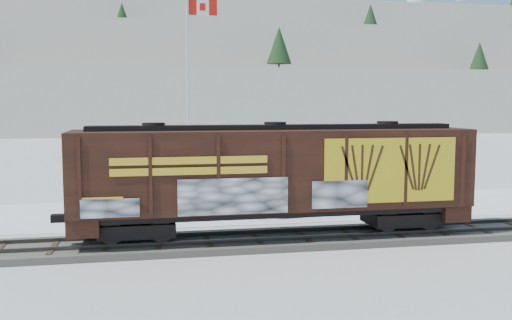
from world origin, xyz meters
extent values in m
plane|color=white|center=(0.00, 0.00, 0.00)|extent=(500.00, 500.00, 0.00)
cube|color=#59544C|center=(0.00, 0.00, 0.14)|extent=(50.00, 3.40, 0.28)
cube|color=#33302D|center=(0.00, -0.72, 0.35)|extent=(50.00, 0.10, 0.15)
cube|color=#33302D|center=(0.00, 0.72, 0.35)|extent=(50.00, 0.10, 0.15)
cube|color=white|center=(0.00, 7.50, 0.01)|extent=(40.00, 8.00, 0.03)
cube|color=white|center=(0.00, 95.00, 6.00)|extent=(360.00, 40.00, 12.00)
cube|color=white|center=(0.00, 125.00, 12.00)|extent=(360.00, 40.00, 24.00)
cube|color=white|center=(0.00, 160.00, 17.50)|extent=(360.00, 50.00, 35.00)
cone|color=black|center=(22.00, 90.00, 17.31)|extent=(5.04, 5.04, 7.38)
cone|color=black|center=(70.00, 96.00, 16.43)|extent=(4.20, 4.20, 6.15)
cone|color=black|center=(-10.00, 128.00, 28.13)|extent=(3.92, 3.92, 5.74)
cone|color=black|center=(55.00, 124.00, 28.72)|extent=(4.48, 4.48, 6.56)
cube|color=black|center=(-4.82, 0.00, 0.88)|extent=(3.00, 2.00, 0.90)
cube|color=black|center=(6.47, 0.00, 0.88)|extent=(3.00, 2.00, 0.90)
cylinder|color=black|center=(-5.77, -0.78, 0.88)|extent=(0.90, 0.12, 0.90)
cube|color=black|center=(0.82, 0.00, 1.41)|extent=(16.40, 2.40, 0.25)
cube|color=#33150E|center=(0.82, 0.00, 3.14)|extent=(16.40, 3.00, 3.22)
cube|color=black|center=(0.82, 0.00, 4.85)|extent=(15.09, 0.90, 0.20)
cube|color=#BE9717|center=(5.25, -1.54, 3.14)|extent=(5.58, 0.03, 2.61)
cube|color=gold|center=(-2.78, -1.54, 3.49)|extent=(5.90, 0.02, 0.70)
cube|color=silver|center=(-1.14, -1.55, 2.28)|extent=(4.26, 0.03, 1.40)
cylinder|color=silver|center=(-1.82, 12.73, 0.10)|extent=(0.90, 0.90, 0.20)
cylinder|color=silver|center=(-1.82, 12.73, 6.19)|extent=(0.14, 0.14, 12.38)
cube|color=red|center=(-1.47, 12.73, 11.68)|extent=(0.50, 0.07, 1.00)
cube|color=white|center=(-0.87, 12.73, 11.68)|extent=(0.70, 0.09, 1.00)
cube|color=red|center=(-0.22, 12.73, 11.68)|extent=(0.50, 0.07, 1.00)
imported|color=#AFB2B6|center=(-6.28, 7.49, 0.79)|extent=(4.59, 2.16, 1.52)
imported|color=white|center=(-2.95, 5.75, 0.78)|extent=(4.80, 2.52, 1.50)
imported|color=black|center=(3.86, 5.60, 0.76)|extent=(5.13, 2.38, 1.45)
camera|label=1|loc=(-4.36, -22.84, 5.86)|focal=40.00mm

